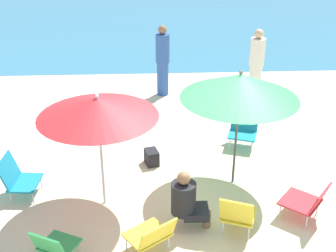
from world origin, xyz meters
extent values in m
plane|color=beige|center=(0.00, 0.00, 0.00)|extent=(40.00, 40.00, 0.00)
cube|color=teal|center=(0.00, 13.80, 0.00)|extent=(40.00, 16.00, 0.01)
cylinder|color=#4C4C51|center=(0.51, 0.44, 0.96)|extent=(0.04, 0.04, 1.91)
cone|color=green|center=(0.51, 0.44, 1.72)|extent=(1.83, 1.83, 0.38)
sphere|color=#4C4C51|center=(0.51, 0.44, 1.94)|extent=(0.06, 0.06, 0.06)
cylinder|color=silver|center=(-1.59, -0.04, 0.89)|extent=(0.04, 0.04, 1.77)
cone|color=red|center=(-1.59, -0.04, 1.63)|extent=(1.73, 1.73, 0.28)
sphere|color=silver|center=(-1.59, -0.04, 1.80)|extent=(0.06, 0.06, 0.06)
cube|color=red|center=(1.32, -0.53, 0.27)|extent=(0.73, 0.73, 0.03)
cube|color=red|center=(1.52, -0.70, 0.44)|extent=(0.44, 0.48, 0.34)
cylinder|color=silver|center=(1.03, -0.55, 0.13)|extent=(0.02, 0.02, 0.25)
cylinder|color=silver|center=(1.30, -0.24, 0.13)|extent=(0.02, 0.02, 0.25)
cylinder|color=silver|center=(1.34, -0.82, 0.13)|extent=(0.02, 0.02, 0.25)
cylinder|color=silver|center=(1.61, -0.50, 0.13)|extent=(0.02, 0.02, 0.25)
cube|color=gold|center=(0.36, -0.78, 0.27)|extent=(0.59, 0.60, 0.03)
cube|color=gold|center=(0.27, -1.01, 0.49)|extent=(0.48, 0.32, 0.43)
cylinder|color=silver|center=(0.26, -0.54, 0.13)|extent=(0.02, 0.02, 0.25)
cylinder|color=silver|center=(0.60, -0.67, 0.13)|extent=(0.02, 0.02, 0.25)
cylinder|color=silver|center=(0.12, -0.89, 0.13)|extent=(0.02, 0.02, 0.25)
cylinder|color=silver|center=(0.46, -1.02, 0.13)|extent=(0.02, 0.02, 0.25)
cube|color=#33934C|center=(-2.08, -1.22, 0.22)|extent=(0.59, 0.57, 0.03)
cube|color=#33934C|center=(-2.18, -1.42, 0.38)|extent=(0.47, 0.32, 0.33)
cylinder|color=silver|center=(-2.17, -0.99, 0.10)|extent=(0.02, 0.02, 0.20)
cylinder|color=silver|center=(-1.84, -1.15, 0.10)|extent=(0.02, 0.02, 0.20)
cube|color=teal|center=(0.90, 1.63, 0.26)|extent=(0.63, 0.60, 0.03)
cube|color=teal|center=(0.97, 1.86, 0.47)|extent=(0.54, 0.32, 0.42)
cylinder|color=silver|center=(1.03, 1.39, 0.12)|extent=(0.02, 0.02, 0.24)
cylinder|color=silver|center=(0.64, 1.52, 0.12)|extent=(0.02, 0.02, 0.24)
cylinder|color=silver|center=(1.15, 1.73, 0.12)|extent=(0.02, 0.02, 0.24)
cylinder|color=silver|center=(0.76, 1.87, 0.12)|extent=(0.02, 0.02, 0.24)
cube|color=teal|center=(-2.85, 0.22, 0.23)|extent=(0.48, 0.58, 0.03)
cube|color=teal|center=(-3.08, 0.24, 0.46)|extent=(0.21, 0.56, 0.43)
cylinder|color=silver|center=(-2.66, 0.43, 0.11)|extent=(0.02, 0.02, 0.22)
cylinder|color=silver|center=(-2.70, -0.01, 0.11)|extent=(0.02, 0.02, 0.22)
cylinder|color=silver|center=(-3.00, 0.46, 0.11)|extent=(0.02, 0.02, 0.22)
cylinder|color=silver|center=(-3.04, 0.02, 0.11)|extent=(0.02, 0.02, 0.22)
cube|color=gold|center=(-0.93, -1.13, 0.25)|extent=(0.71, 0.68, 0.03)
cube|color=gold|center=(-0.79, -1.32, 0.42)|extent=(0.52, 0.43, 0.32)
cylinder|color=silver|center=(-1.21, -1.11, 0.12)|extent=(0.02, 0.02, 0.24)
cylinder|color=silver|center=(-0.86, -0.85, 0.12)|extent=(0.02, 0.02, 0.24)
cylinder|color=silver|center=(-0.65, -1.14, 0.12)|extent=(0.02, 0.02, 0.24)
cylinder|color=#2D519E|center=(-0.51, 4.32, 0.41)|extent=(0.28, 0.28, 0.81)
cylinder|color=#2D519E|center=(-0.51, 4.32, 1.15)|extent=(0.33, 0.33, 0.68)
sphere|color=#896042|center=(-0.51, 4.32, 1.60)|extent=(0.20, 0.20, 0.20)
cylinder|color=silver|center=(1.57, 3.66, 0.46)|extent=(0.28, 0.28, 0.93)
cylinder|color=silver|center=(1.57, 3.66, 1.24)|extent=(0.33, 0.33, 0.62)
sphere|color=#DBAD84|center=(1.57, 3.66, 1.65)|extent=(0.21, 0.21, 0.21)
cube|color=black|center=(-0.24, -0.68, 0.26)|extent=(0.37, 0.36, 0.12)
cylinder|color=#896042|center=(-0.08, -0.69, 0.13)|extent=(0.12, 0.12, 0.26)
cylinder|color=black|center=(-0.42, -0.68, 0.50)|extent=(0.35, 0.35, 0.48)
sphere|color=#896042|center=(-0.42, -0.68, 0.83)|extent=(0.19, 0.19, 0.19)
cube|color=black|center=(-0.84, 1.08, 0.14)|extent=(0.28, 0.34, 0.27)
camera|label=1|loc=(-0.89, -5.77, 4.20)|focal=47.68mm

